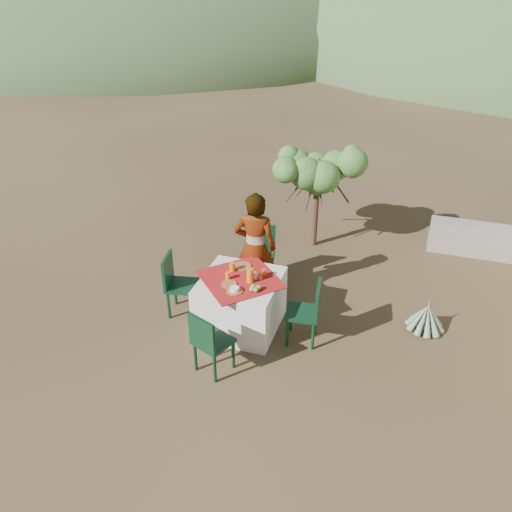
{
  "coord_description": "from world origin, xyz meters",
  "views": [
    {
      "loc": [
        1.84,
        -4.91,
        4.31
      ],
      "look_at": [
        0.01,
        0.66,
        0.9
      ],
      "focal_mm": 35.0,
      "sensor_mm": 36.0,
      "label": 1
    }
  ],
  "objects_px": {
    "agave": "(426,318)",
    "chair_left": "(177,282)",
    "juice_pitcher": "(250,275)",
    "chair_near": "(209,341)",
    "table": "(241,302)",
    "person": "(255,248)",
    "shrub_tree": "(321,176)",
    "chair_far": "(260,253)",
    "chair_right": "(308,310)"
  },
  "relations": [
    {
      "from": "chair_right",
      "to": "agave",
      "type": "relative_size",
      "value": 1.6
    },
    {
      "from": "chair_right",
      "to": "shrub_tree",
      "type": "height_order",
      "value": "shrub_tree"
    },
    {
      "from": "person",
      "to": "chair_right",
      "type": "bearing_deg",
      "value": 134.88
    },
    {
      "from": "chair_far",
      "to": "person",
      "type": "distance_m",
      "value": 0.49
    },
    {
      "from": "table",
      "to": "shrub_tree",
      "type": "xyz_separation_m",
      "value": [
        0.5,
        2.64,
        0.91
      ]
    },
    {
      "from": "chair_near",
      "to": "person",
      "type": "distance_m",
      "value": 1.74
    },
    {
      "from": "table",
      "to": "chair_near",
      "type": "bearing_deg",
      "value": -92.3
    },
    {
      "from": "person",
      "to": "shrub_tree",
      "type": "bearing_deg",
      "value": -112.72
    },
    {
      "from": "juice_pitcher",
      "to": "agave",
      "type": "bearing_deg",
      "value": 17.98
    },
    {
      "from": "chair_left",
      "to": "juice_pitcher",
      "type": "bearing_deg",
      "value": -103.46
    },
    {
      "from": "table",
      "to": "chair_near",
      "type": "height_order",
      "value": "chair_near"
    },
    {
      "from": "table",
      "to": "agave",
      "type": "height_order",
      "value": "table"
    },
    {
      "from": "chair_near",
      "to": "agave",
      "type": "xyz_separation_m",
      "value": [
        2.46,
        1.7,
        -0.3
      ]
    },
    {
      "from": "chair_near",
      "to": "juice_pitcher",
      "type": "relative_size",
      "value": 4.4
    },
    {
      "from": "chair_near",
      "to": "table",
      "type": "bearing_deg",
      "value": -70.84
    },
    {
      "from": "table",
      "to": "person",
      "type": "distance_m",
      "value": 0.85
    },
    {
      "from": "chair_right",
      "to": "shrub_tree",
      "type": "relative_size",
      "value": 0.55
    },
    {
      "from": "agave",
      "to": "juice_pitcher",
      "type": "relative_size",
      "value": 2.81
    },
    {
      "from": "chair_near",
      "to": "chair_right",
      "type": "distance_m",
      "value": 1.37
    },
    {
      "from": "chair_right",
      "to": "person",
      "type": "distance_m",
      "value": 1.28
    },
    {
      "from": "table",
      "to": "chair_left",
      "type": "relative_size",
      "value": 1.43
    },
    {
      "from": "chair_near",
      "to": "chair_left",
      "type": "relative_size",
      "value": 0.96
    },
    {
      "from": "chair_far",
      "to": "chair_right",
      "type": "distance_m",
      "value": 1.53
    },
    {
      "from": "chair_far",
      "to": "shrub_tree",
      "type": "bearing_deg",
      "value": 58.81
    },
    {
      "from": "chair_far",
      "to": "person",
      "type": "relative_size",
      "value": 0.57
    },
    {
      "from": "person",
      "to": "agave",
      "type": "distance_m",
      "value": 2.54
    },
    {
      "from": "chair_near",
      "to": "shrub_tree",
      "type": "bearing_deg",
      "value": -76.95
    },
    {
      "from": "chair_near",
      "to": "agave",
      "type": "bearing_deg",
      "value": -123.94
    },
    {
      "from": "chair_far",
      "to": "chair_right",
      "type": "bearing_deg",
      "value": -58.62
    },
    {
      "from": "shrub_tree",
      "to": "juice_pitcher",
      "type": "relative_size",
      "value": 8.21
    },
    {
      "from": "chair_far",
      "to": "person",
      "type": "xyz_separation_m",
      "value": [
        0.05,
        -0.38,
        0.31
      ]
    },
    {
      "from": "chair_left",
      "to": "chair_right",
      "type": "distance_m",
      "value": 1.9
    },
    {
      "from": "person",
      "to": "juice_pitcher",
      "type": "relative_size",
      "value": 8.5
    },
    {
      "from": "agave",
      "to": "juice_pitcher",
      "type": "distance_m",
      "value": 2.48
    },
    {
      "from": "chair_left",
      "to": "chair_near",
      "type": "bearing_deg",
      "value": -148.8
    },
    {
      "from": "person",
      "to": "shrub_tree",
      "type": "distance_m",
      "value": 2.05
    },
    {
      "from": "chair_left",
      "to": "juice_pitcher",
      "type": "height_order",
      "value": "juice_pitcher"
    },
    {
      "from": "table",
      "to": "chair_far",
      "type": "distance_m",
      "value": 1.11
    },
    {
      "from": "chair_near",
      "to": "juice_pitcher",
      "type": "xyz_separation_m",
      "value": [
        0.19,
        0.96,
        0.38
      ]
    },
    {
      "from": "table",
      "to": "person",
      "type": "xyz_separation_m",
      "value": [
        -0.03,
        0.72,
        0.46
      ]
    },
    {
      "from": "shrub_tree",
      "to": "agave",
      "type": "bearing_deg",
      "value": -45.15
    },
    {
      "from": "chair_left",
      "to": "agave",
      "type": "height_order",
      "value": "chair_left"
    },
    {
      "from": "chair_far",
      "to": "chair_left",
      "type": "bearing_deg",
      "value": -139.57
    },
    {
      "from": "person",
      "to": "agave",
      "type": "xyz_separation_m",
      "value": [
        2.45,
        -0.01,
        -0.65
      ]
    },
    {
      "from": "agave",
      "to": "chair_left",
      "type": "bearing_deg",
      "value": -168.45
    },
    {
      "from": "chair_near",
      "to": "juice_pitcher",
      "type": "bearing_deg",
      "value": -79.69
    },
    {
      "from": "table",
      "to": "chair_far",
      "type": "xyz_separation_m",
      "value": [
        -0.08,
        1.1,
        0.15
      ]
    },
    {
      "from": "agave",
      "to": "juice_pitcher",
      "type": "xyz_separation_m",
      "value": [
        -2.27,
        -0.74,
        0.67
      ]
    },
    {
      "from": "chair_left",
      "to": "shrub_tree",
      "type": "relative_size",
      "value": 0.56
    },
    {
      "from": "chair_far",
      "to": "chair_right",
      "type": "xyz_separation_m",
      "value": [
        1.02,
        -1.13,
        -0.04
      ]
    }
  ]
}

